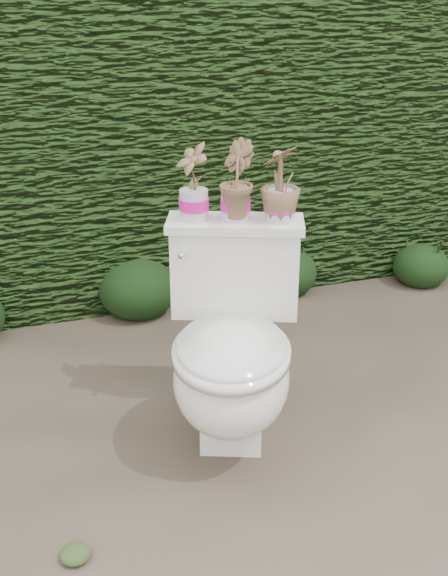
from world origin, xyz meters
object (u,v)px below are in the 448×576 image
object	(u,v)px
potted_plant_left	(193,184)
toilet	(232,353)
potted_plant_center	(236,183)
potted_plant_right	(281,186)

from	to	relation	value
potted_plant_left	toilet	bearing A→B (deg)	-6.41
toilet	potted_plant_center	world-z (taller)	potted_plant_center
potted_plant_left	potted_plant_center	bearing A→B (deg)	51.49
toilet	potted_plant_center	distance (m)	0.61
potted_plant_right	potted_plant_center	bearing A→B (deg)	-54.05
toilet	potted_plant_left	size ratio (longest dim) A/B	3.01
potted_plant_right	toilet	bearing A→B (deg)	2.10
potted_plant_left	potted_plant_right	distance (m)	0.31
potted_plant_left	potted_plant_center	xyz separation A→B (m)	(0.14, -0.05, 0.01)
toilet	potted_plant_right	bearing A→B (deg)	56.15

